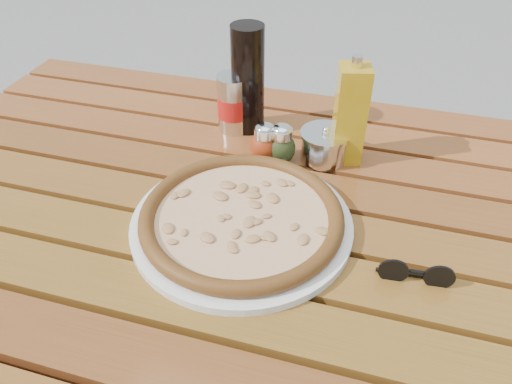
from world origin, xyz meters
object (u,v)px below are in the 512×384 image
(pepper_shaker, at_px, (265,143))
(dark_bottle, at_px, (248,80))
(plate, at_px, (242,224))
(soda_can, at_px, (234,104))
(sunglasses, at_px, (416,274))
(table, at_px, (253,245))
(parmesan_tin, at_px, (325,145))
(pizza, at_px, (242,216))
(oregano_shaker, at_px, (281,144))
(olive_oil_cruet, at_px, (350,115))

(pepper_shaker, distance_m, dark_bottle, 0.14)
(plate, bearing_deg, soda_can, 110.38)
(dark_bottle, bearing_deg, soda_can, -156.12)
(sunglasses, bearing_deg, table, 158.26)
(sunglasses, bearing_deg, dark_bottle, 130.88)
(plate, bearing_deg, parmesan_tin, 68.01)
(pepper_shaker, height_order, parmesan_tin, pepper_shaker)
(table, distance_m, soda_can, 0.31)
(table, relative_size, pizza, 4.22)
(pizza, relative_size, pepper_shaker, 4.04)
(plate, height_order, dark_bottle, dark_bottle)
(oregano_shaker, height_order, dark_bottle, dark_bottle)
(pepper_shaker, bearing_deg, plate, -85.52)
(plate, xyz_separation_m, parmesan_tin, (0.09, 0.23, 0.02))
(table, bearing_deg, pepper_shaker, 98.22)
(sunglasses, bearing_deg, olive_oil_cruet, 111.40)
(soda_can, xyz_separation_m, olive_oil_cruet, (0.24, -0.04, 0.04))
(plate, xyz_separation_m, pepper_shaker, (-0.02, 0.19, 0.03))
(plate, xyz_separation_m, pizza, (-0.00, 0.00, 0.02))
(table, height_order, olive_oil_cruet, olive_oil_cruet)
(plate, relative_size, soda_can, 3.00)
(soda_can, height_order, olive_oil_cruet, olive_oil_cruet)
(pizza, bearing_deg, parmesan_tin, 68.01)
(pepper_shaker, relative_size, sunglasses, 0.75)
(dark_bottle, bearing_deg, oregano_shaker, -46.51)
(table, xyz_separation_m, parmesan_tin, (0.09, 0.19, 0.11))
(plate, distance_m, parmesan_tin, 0.25)
(olive_oil_cruet, bearing_deg, table, -121.33)
(pizza, distance_m, oregano_shaker, 0.20)
(table, height_order, soda_can, soda_can)
(soda_can, xyz_separation_m, sunglasses, (0.38, -0.33, -0.04))
(plate, distance_m, pizza, 0.02)
(table, bearing_deg, parmesan_tin, 65.95)
(oregano_shaker, xyz_separation_m, parmesan_tin, (0.08, 0.03, -0.01))
(table, relative_size, dark_bottle, 6.36)
(dark_bottle, bearing_deg, pepper_shaker, -58.76)
(table, distance_m, pepper_shaker, 0.19)
(olive_oil_cruet, height_order, sunglasses, olive_oil_cruet)
(pepper_shaker, distance_m, parmesan_tin, 0.11)
(oregano_shaker, bearing_deg, dark_bottle, 133.49)
(pepper_shaker, xyz_separation_m, dark_bottle, (-0.06, 0.11, 0.07))
(dark_bottle, height_order, soda_can, dark_bottle)
(plate, bearing_deg, pizza, 180.00)
(dark_bottle, distance_m, olive_oil_cruet, 0.22)
(sunglasses, bearing_deg, oregano_shaker, 131.93)
(soda_can, bearing_deg, sunglasses, -40.71)
(pizza, bearing_deg, plate, 0.00)
(table, relative_size, soda_can, 11.67)
(oregano_shaker, bearing_deg, pepper_shaker, -170.08)
(plate, bearing_deg, oregano_shaker, 85.38)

